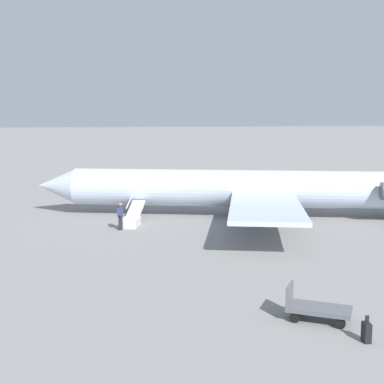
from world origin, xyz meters
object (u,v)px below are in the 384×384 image
at_px(luggage_cart, 315,308).
at_px(suitcase, 366,332).
at_px(airplane_main, 259,188).
at_px(boarding_stairs, 131,219).
at_px(passenger, 120,214).

bearing_deg(luggage_cart, suitcase, 144.79).
distance_m(airplane_main, suitcase, 21.46).
xyz_separation_m(airplane_main, luggage_cart, (4.25, 19.11, -1.59)).
height_order(airplane_main, luggage_cart, airplane_main).
relative_size(boarding_stairs, suitcase, 4.70).
distance_m(passenger, suitcase, 19.64).
relative_size(airplane_main, suitcase, 34.57).
relative_size(boarding_stairs, passenger, 2.38).
distance_m(boarding_stairs, luggage_cart, 18.58).
bearing_deg(boarding_stairs, suitcase, -146.73).
xyz_separation_m(boarding_stairs, suitcase, (-5.74, 19.93, -0.04)).
bearing_deg(airplane_main, boarding_stairs, 24.60).
bearing_deg(passenger, airplane_main, -58.07).
bearing_deg(boarding_stairs, airplane_main, -65.40).
height_order(boarding_stairs, luggage_cart, boarding_stairs).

